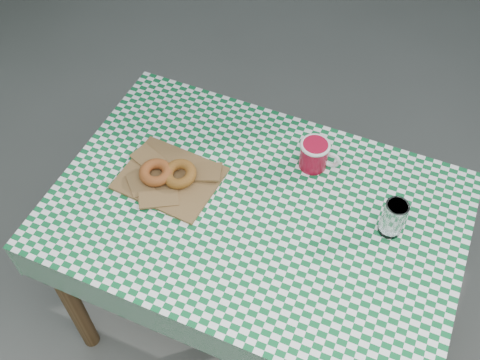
# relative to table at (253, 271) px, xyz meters

# --- Properties ---
(ground) EXTENTS (60.00, 60.00, 0.00)m
(ground) POSITION_rel_table_xyz_m (0.15, 0.12, -0.38)
(ground) COLOR #565651
(ground) RESTS_ON ground
(table) EXTENTS (1.27, 0.91, 0.75)m
(table) POSITION_rel_table_xyz_m (0.00, 0.00, 0.00)
(table) COLOR brown
(table) RESTS_ON ground
(tablecloth) EXTENTS (1.30, 0.94, 0.01)m
(tablecloth) POSITION_rel_table_xyz_m (0.00, -0.00, 0.38)
(tablecloth) COLOR #0E5C2C
(tablecloth) RESTS_ON table
(paper_bag) EXTENTS (0.30, 0.25, 0.02)m
(paper_bag) POSITION_rel_table_xyz_m (-0.29, -0.03, 0.39)
(paper_bag) COLOR brown
(paper_bag) RESTS_ON tablecloth
(bagel_front) EXTENTS (0.12, 0.12, 0.03)m
(bagel_front) POSITION_rel_table_xyz_m (-0.32, -0.05, 0.41)
(bagel_front) COLOR brown
(bagel_front) RESTS_ON paper_bag
(bagel_back) EXTENTS (0.14, 0.14, 0.03)m
(bagel_back) POSITION_rel_table_xyz_m (-0.26, -0.02, 0.41)
(bagel_back) COLOR #8D5F1D
(bagel_back) RESTS_ON paper_bag
(coffee_mug) EXTENTS (0.20, 0.20, 0.10)m
(coffee_mug) POSITION_rel_table_xyz_m (0.08, 0.24, 0.43)
(coffee_mug) COLOR maroon
(coffee_mug) RESTS_ON tablecloth
(drinking_glass) EXTENTS (0.08, 0.08, 0.12)m
(drinking_glass) POSITION_rel_table_xyz_m (0.37, 0.12, 0.44)
(drinking_glass) COLOR white
(drinking_glass) RESTS_ON tablecloth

